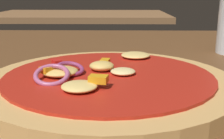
{
  "coord_description": "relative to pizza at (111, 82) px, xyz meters",
  "views": [
    {
      "loc": [
        -0.0,
        -0.32,
        0.14
      ],
      "look_at": [
        -0.01,
        0.02,
        0.05
      ],
      "focal_mm": 47.17,
      "sensor_mm": 36.0,
      "label": 1
    }
  ],
  "objects": [
    {
      "name": "background_table",
      "position": [
        -0.18,
        1.21,
        -0.02
      ],
      "size": [
        0.89,
        0.52,
        0.03
      ],
      "color": "brown",
      "rests_on": "ground"
    },
    {
      "name": "dining_table",
      "position": [
        0.01,
        -0.0,
        -0.02
      ],
      "size": [
        1.2,
        1.07,
        0.03
      ],
      "color": "brown",
      "rests_on": "ground"
    },
    {
      "name": "pizza",
      "position": [
        0.0,
        0.0,
        0.0
      ],
      "size": [
        0.29,
        0.29,
        0.04
      ],
      "color": "tan",
      "rests_on": "dining_table"
    }
  ]
}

